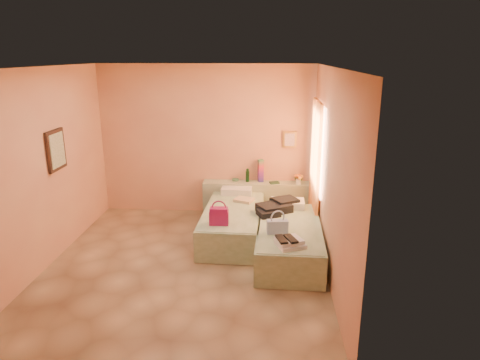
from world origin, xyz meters
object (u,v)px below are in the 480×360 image
at_px(bed_left, 233,223).
at_px(magenta_handbag, 219,216).
at_px(blue_handbag, 277,227).
at_px(water_bottle, 247,175).
at_px(bed_right, 289,241).
at_px(headboard_ledge, 257,199).
at_px(flower_vase, 299,178).
at_px(green_book, 274,183).
at_px(towel_stack, 290,243).

bearing_deg(bed_left, magenta_handbag, -101.49).
bearing_deg(blue_handbag, water_bottle, 97.70).
height_order(bed_left, bed_right, same).
bearing_deg(headboard_ledge, blue_handbag, -80.43).
bearing_deg(bed_left, flower_vase, 43.23).
bearing_deg(flower_vase, magenta_handbag, -127.57).
height_order(flower_vase, magenta_handbag, flower_vase).
relative_size(water_bottle, magenta_handbag, 0.85).
xyz_separation_m(water_bottle, magenta_handbag, (-0.34, -1.75, -0.14)).
distance_m(headboard_ledge, bed_right, 1.78).
bearing_deg(headboard_ledge, bed_left, -109.65).
distance_m(bed_left, magenta_handbag, 0.79).
xyz_separation_m(green_book, towel_stack, (0.19, -2.37, -0.11)).
xyz_separation_m(bed_right, magenta_handbag, (-1.06, -0.02, 0.38)).
height_order(bed_right, towel_stack, towel_stack).
relative_size(flower_vase, blue_handbag, 0.76).
bearing_deg(water_bottle, bed_left, -99.51).
distance_m(water_bottle, flower_vase, 0.95).
bearing_deg(towel_stack, water_bottle, 105.88).
relative_size(bed_left, bed_right, 1.00).
relative_size(headboard_ledge, bed_left, 1.02).
bearing_deg(water_bottle, towel_stack, -74.12).
relative_size(flower_vase, magenta_handbag, 0.80).
distance_m(green_book, magenta_handbag, 1.87).
height_order(headboard_ledge, towel_stack, headboard_ledge).
height_order(green_book, blue_handbag, blue_handbag).
distance_m(green_book, towel_stack, 2.38).
bearing_deg(magenta_handbag, flower_vase, 50.64).
bearing_deg(green_book, flower_vase, -16.36).
bearing_deg(flower_vase, blue_handbag, -102.17).
distance_m(flower_vase, magenta_handbag, 2.12).
bearing_deg(water_bottle, flower_vase, -4.71).
bearing_deg(towel_stack, bed_right, 88.34).
bearing_deg(flower_vase, water_bottle, 175.29).
bearing_deg(green_book, bed_right, -99.66).
bearing_deg(bed_right, towel_stack, -89.96).
relative_size(green_book, blue_handbag, 0.57).
height_order(headboard_ledge, water_bottle, water_bottle).
distance_m(bed_left, flower_vase, 1.59).
height_order(bed_right, magenta_handbag, magenta_handbag).
bearing_deg(bed_left, headboard_ledge, 72.04).
height_order(headboard_ledge, bed_left, headboard_ledge).
height_order(water_bottle, green_book, water_bottle).
bearing_deg(flower_vase, bed_right, -97.92).
height_order(water_bottle, magenta_handbag, water_bottle).
xyz_separation_m(headboard_ledge, flower_vase, (0.75, -0.05, 0.44)).
bearing_deg(towel_stack, blue_handbag, 111.22).
xyz_separation_m(headboard_ledge, towel_stack, (0.50, -2.43, 0.23)).
height_order(headboard_ledge, bed_right, headboard_ledge).
xyz_separation_m(water_bottle, flower_vase, (0.95, -0.08, -0.01)).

